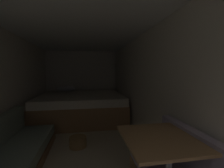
% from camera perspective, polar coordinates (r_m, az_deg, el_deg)
% --- Properties ---
extents(ground_plane, '(7.55, 7.55, 0.00)m').
position_cam_1_polar(ground_plane, '(3.02, -12.25, -22.39)').
color(ground_plane, beige).
extents(wall_back, '(2.54, 0.05, 2.10)m').
position_cam_1_polar(wall_back, '(5.50, -11.21, 1.19)').
color(wall_back, beige).
rests_on(wall_back, ground).
extents(wall_left, '(0.05, 5.55, 2.10)m').
position_cam_1_polar(wall_left, '(3.04, -36.75, -2.26)').
color(wall_left, beige).
rests_on(wall_left, ground).
extents(wall_right, '(0.05, 5.55, 2.10)m').
position_cam_1_polar(wall_right, '(2.93, 12.49, -1.70)').
color(wall_right, beige).
rests_on(wall_right, ground).
extents(ceiling_slab, '(2.54, 5.55, 0.05)m').
position_cam_1_polar(ceiling_slab, '(2.80, -13.02, 20.23)').
color(ceiling_slab, white).
rests_on(ceiling_slab, wall_left).
extents(bed, '(2.32, 2.02, 0.91)m').
position_cam_1_polar(bed, '(4.53, -11.47, -8.34)').
color(bed, '#9E7247').
rests_on(bed, ground).
extents(dinette_table, '(0.64, 0.70, 0.77)m').
position_cam_1_polar(dinette_table, '(1.56, 17.26, -22.27)').
color(dinette_table, '#9E7247').
rests_on(dinette_table, ground).
extents(wicker_basket, '(0.31, 0.31, 0.18)m').
position_cam_1_polar(wicker_basket, '(3.02, -12.77, -20.53)').
color(wicker_basket, olive).
rests_on(wicker_basket, ground).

